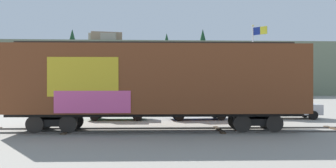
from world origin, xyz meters
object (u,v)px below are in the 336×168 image
(flagpole, at_px, (255,57))
(parked_car_green, at_px, (117,108))
(parked_car_silver, at_px, (287,107))
(freight_car, at_px, (156,80))
(parked_car_blue, at_px, (197,107))

(flagpole, distance_m, parked_car_green, 13.25)
(flagpole, bearing_deg, parked_car_green, -156.21)
(parked_car_green, distance_m, parked_car_silver, 12.37)
(freight_car, distance_m, parked_car_blue, 6.41)
(flagpole, relative_size, parked_car_green, 1.81)
(parked_car_blue, bearing_deg, parked_car_green, 179.12)
(parked_car_green, relative_size, parked_car_blue, 0.96)
(freight_car, relative_size, parked_car_blue, 3.56)
(freight_car, xyz_separation_m, flagpole, (8.88, 10.55, 2.13))
(flagpole, bearing_deg, freight_car, -130.10)
(parked_car_silver, bearing_deg, flagpole, 99.49)
(freight_car, relative_size, parked_car_green, 3.70)
(parked_car_green, bearing_deg, flagpole, 23.79)
(flagpole, bearing_deg, parked_car_silver, -80.51)
(parked_car_green, bearing_deg, parked_car_silver, 1.06)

